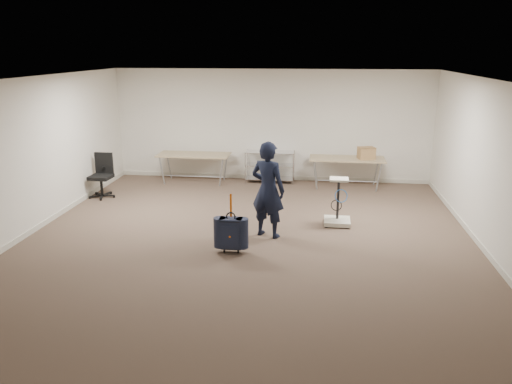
# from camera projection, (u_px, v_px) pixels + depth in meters

# --- Properties ---
(ground) EXTENTS (9.00, 9.00, 0.00)m
(ground) POSITION_uv_depth(u_px,v_px,m) (247.00, 243.00, 8.72)
(ground) COLOR #48392C
(ground) RESTS_ON ground
(room_shell) EXTENTS (8.00, 9.00, 9.00)m
(room_shell) POSITION_uv_depth(u_px,v_px,m) (256.00, 215.00, 10.03)
(room_shell) COLOR silver
(room_shell) RESTS_ON ground
(folding_table_left) EXTENTS (1.80, 0.75, 0.73)m
(folding_table_left) POSITION_uv_depth(u_px,v_px,m) (194.00, 156.00, 12.53)
(folding_table_left) COLOR tan
(folding_table_left) RESTS_ON ground
(folding_table_right) EXTENTS (1.80, 0.75, 0.73)m
(folding_table_right) POSITION_uv_depth(u_px,v_px,m) (347.00, 160.00, 12.08)
(folding_table_right) COLOR tan
(folding_table_right) RESTS_ON ground
(wire_shelf) EXTENTS (1.22, 0.47, 0.80)m
(wire_shelf) POSITION_uv_depth(u_px,v_px,m) (270.00, 165.00, 12.61)
(wire_shelf) COLOR silver
(wire_shelf) RESTS_ON ground
(person) EXTENTS (0.74, 0.62, 1.74)m
(person) POSITION_uv_depth(u_px,v_px,m) (268.00, 190.00, 8.83)
(person) COLOR black
(person) RESTS_ON ground
(suitcase) EXTENTS (0.37, 0.22, 1.02)m
(suitcase) POSITION_uv_depth(u_px,v_px,m) (231.00, 233.00, 8.23)
(suitcase) COLOR black
(suitcase) RESTS_ON ground
(office_chair) EXTENTS (0.60, 0.60, 1.00)m
(office_chair) POSITION_uv_depth(u_px,v_px,m) (102.00, 184.00, 11.39)
(office_chair) COLOR black
(office_chair) RESTS_ON ground
(equipment_cart) EXTENTS (0.51, 0.51, 0.92)m
(equipment_cart) POSITION_uv_depth(u_px,v_px,m) (338.00, 212.00, 9.60)
(equipment_cart) COLOR silver
(equipment_cart) RESTS_ON ground
(cardboard_box) EXTENTS (0.44, 0.37, 0.28)m
(cardboard_box) POSITION_uv_depth(u_px,v_px,m) (366.00, 153.00, 11.93)
(cardboard_box) COLOR #A5824C
(cardboard_box) RESTS_ON folding_table_right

